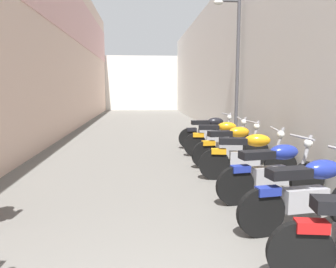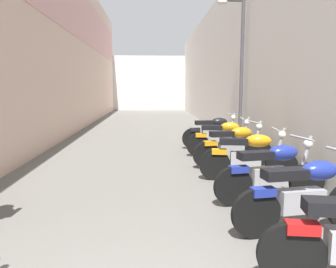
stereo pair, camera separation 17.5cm
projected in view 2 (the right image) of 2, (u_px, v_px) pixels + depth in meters
name	position (u px, v px, depth m)	size (l,w,h in m)	color
ground_plane	(148.00, 137.00, 12.01)	(41.96, 41.96, 0.00)	#66635E
building_left	(71.00, 46.00, 13.31)	(0.45, 25.96, 6.79)	beige
building_right	(222.00, 65.00, 13.77)	(0.45, 25.96, 5.41)	silver
building_far_end	(149.00, 83.00, 27.52)	(8.75, 2.00, 4.31)	silver
motorcycle_second	(305.00, 194.00, 3.99)	(1.84, 0.58, 1.04)	black
motorcycle_third	(272.00, 171.00, 5.07)	(1.84, 0.58, 1.04)	black
motorcycle_fourth	(249.00, 155.00, 6.28)	(1.84, 0.58, 1.04)	black
motorcycle_fifth	(234.00, 145.00, 7.40)	(1.84, 0.58, 1.04)	black
motorcycle_sixth	(223.00, 138.00, 8.50)	(1.84, 0.58, 1.04)	black
motorcycle_seventh	(214.00, 131.00, 9.76)	(1.85, 0.58, 1.04)	black
street_lamp	(238.00, 62.00, 9.55)	(0.79, 0.18, 4.25)	#47474C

